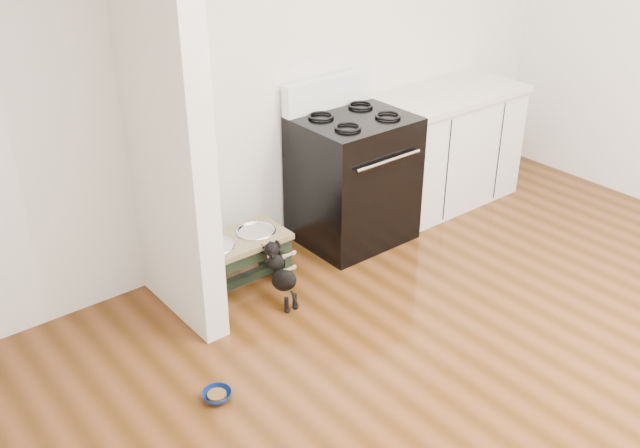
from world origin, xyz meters
The scene contains 7 objects.
ground centered at (0.00, 0.00, 0.00)m, with size 5.00×5.00×0.00m, color #43250C.
partition_wall centered at (-1.18, 2.10, 1.35)m, with size 0.15×0.80×2.70m, color silver.
oven_range centered at (0.25, 2.16, 0.48)m, with size 0.76×0.69×1.14m.
cabinet_run centered at (1.23, 2.18, 0.45)m, with size 1.24×0.64×0.91m.
dog_feeder centered at (-0.79, 2.08, 0.26)m, with size 0.67×0.36×0.38m.
puppy centered at (-0.67, 1.78, 0.22)m, with size 0.12×0.34×0.41m.
floor_bowl centered at (-1.46, 1.26, 0.02)m, with size 0.16×0.16×0.05m.
Camera 1 is at (-2.82, -1.30, 2.55)m, focal length 40.00 mm.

